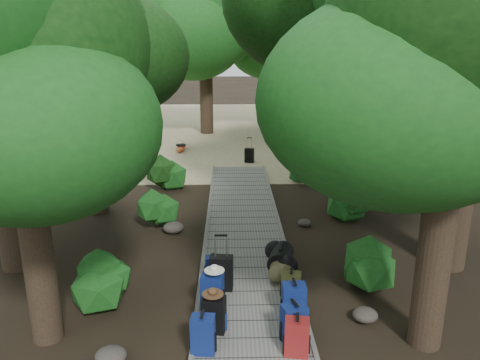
{
  "coord_description": "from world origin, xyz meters",
  "views": [
    {
      "loc": [
        -0.35,
        -10.59,
        4.75
      ],
      "look_at": [
        -0.06,
        2.17,
        1.0
      ],
      "focal_mm": 35.0,
      "sensor_mm": 36.0,
      "label": 1
    }
  ],
  "objects_px": {
    "backpack_right_a": "(297,335)",
    "backpack_right_c": "(294,299)",
    "sun_lounger": "(297,146)",
    "duffel_right_khaki": "(280,268)",
    "backpack_left_a": "(203,333)",
    "kayak": "(181,146)",
    "backpack_left_b": "(214,313)",
    "backpack_left_d": "(213,265)",
    "backpack_left_c": "(212,290)",
    "lone_suitcase_on_sand": "(249,155)",
    "suitcase_on_boardwalk": "(221,273)",
    "backpack_right_d": "(291,283)",
    "duffel_right_black": "(281,258)",
    "backpack_right_b": "(294,321)"
  },
  "relations": [
    {
      "from": "backpack_right_b",
      "to": "backpack_right_c",
      "type": "distance_m",
      "value": 0.69
    },
    {
      "from": "backpack_left_d",
      "to": "backpack_right_b",
      "type": "relative_size",
      "value": 0.68
    },
    {
      "from": "backpack_right_d",
      "to": "duffel_right_khaki",
      "type": "relative_size",
      "value": 1.03
    },
    {
      "from": "backpack_left_a",
      "to": "backpack_right_b",
      "type": "relative_size",
      "value": 0.98
    },
    {
      "from": "backpack_left_c",
      "to": "backpack_left_d",
      "type": "xyz_separation_m",
      "value": [
        -0.03,
        1.2,
        -0.12
      ]
    },
    {
      "from": "backpack_right_a",
      "to": "suitcase_on_boardwalk",
      "type": "height_order",
      "value": "suitcase_on_boardwalk"
    },
    {
      "from": "duffel_right_black",
      "to": "duffel_right_khaki",
      "type": "bearing_deg",
      "value": -85.08
    },
    {
      "from": "backpack_left_b",
      "to": "backpack_right_b",
      "type": "bearing_deg",
      "value": -1.97
    },
    {
      "from": "backpack_left_a",
      "to": "backpack_left_c",
      "type": "relative_size",
      "value": 0.95
    },
    {
      "from": "lone_suitcase_on_sand",
      "to": "backpack_left_b",
      "type": "bearing_deg",
      "value": -81.37
    },
    {
      "from": "backpack_left_c",
      "to": "lone_suitcase_on_sand",
      "type": "xyz_separation_m",
      "value": [
        1.14,
        11.15,
        -0.17
      ]
    },
    {
      "from": "kayak",
      "to": "sun_lounger",
      "type": "bearing_deg",
      "value": -9.42
    },
    {
      "from": "backpack_right_d",
      "to": "duffel_right_black",
      "type": "distance_m",
      "value": 1.17
    },
    {
      "from": "backpack_left_c",
      "to": "kayak",
      "type": "bearing_deg",
      "value": 107.65
    },
    {
      "from": "backpack_right_a",
      "to": "duffel_right_black",
      "type": "height_order",
      "value": "backpack_right_a"
    },
    {
      "from": "backpack_right_a",
      "to": "backpack_right_d",
      "type": "xyz_separation_m",
      "value": [
        0.13,
        1.71,
        -0.06
      ]
    },
    {
      "from": "backpack_right_a",
      "to": "backpack_right_d",
      "type": "height_order",
      "value": "backpack_right_a"
    },
    {
      "from": "backpack_left_b",
      "to": "backpack_right_c",
      "type": "distance_m",
      "value": 1.43
    },
    {
      "from": "duffel_right_khaki",
      "to": "kayak",
      "type": "height_order",
      "value": "duffel_right_khaki"
    },
    {
      "from": "duffel_right_black",
      "to": "backpack_right_b",
      "type": "bearing_deg",
      "value": -77.38
    },
    {
      "from": "backpack_right_d",
      "to": "suitcase_on_boardwalk",
      "type": "distance_m",
      "value": 1.36
    },
    {
      "from": "duffel_right_black",
      "to": "lone_suitcase_on_sand",
      "type": "bearing_deg",
      "value": 105.67
    },
    {
      "from": "backpack_right_d",
      "to": "lone_suitcase_on_sand",
      "type": "height_order",
      "value": "backpack_right_d"
    },
    {
      "from": "backpack_right_a",
      "to": "kayak",
      "type": "distance_m",
      "value": 15.23
    },
    {
      "from": "duffel_right_khaki",
      "to": "backpack_left_a",
      "type": "bearing_deg",
      "value": -141.13
    },
    {
      "from": "suitcase_on_boardwalk",
      "to": "lone_suitcase_on_sand",
      "type": "distance_m",
      "value": 10.53
    },
    {
      "from": "lone_suitcase_on_sand",
      "to": "kayak",
      "type": "distance_m",
      "value": 3.86
    },
    {
      "from": "backpack_left_c",
      "to": "lone_suitcase_on_sand",
      "type": "height_order",
      "value": "backpack_left_c"
    },
    {
      "from": "backpack_left_d",
      "to": "backpack_right_b",
      "type": "bearing_deg",
      "value": -58.95
    },
    {
      "from": "duffel_right_khaki",
      "to": "sun_lounger",
      "type": "bearing_deg",
      "value": 59.94
    },
    {
      "from": "backpack_right_c",
      "to": "kayak",
      "type": "bearing_deg",
      "value": 101.91
    },
    {
      "from": "duffel_right_khaki",
      "to": "duffel_right_black",
      "type": "xyz_separation_m",
      "value": [
        0.06,
        0.36,
        0.06
      ]
    },
    {
      "from": "backpack_left_b",
      "to": "backpack_left_d",
      "type": "height_order",
      "value": "backpack_left_b"
    },
    {
      "from": "backpack_left_b",
      "to": "backpack_right_c",
      "type": "height_order",
      "value": "backpack_right_c"
    },
    {
      "from": "backpack_left_b",
      "to": "kayak",
      "type": "distance_m",
      "value": 14.38
    },
    {
      "from": "backpack_left_a",
      "to": "backpack_left_c",
      "type": "xyz_separation_m",
      "value": [
        0.1,
        1.27,
        0.02
      ]
    },
    {
      "from": "duffel_right_khaki",
      "to": "kayak",
      "type": "relative_size",
      "value": 0.16
    },
    {
      "from": "duffel_right_khaki",
      "to": "backpack_right_a",
      "type": "bearing_deg",
      "value": -110.5
    },
    {
      "from": "backpack_left_a",
      "to": "backpack_right_c",
      "type": "distance_m",
      "value": 1.8
    },
    {
      "from": "backpack_right_a",
      "to": "backpack_right_c",
      "type": "distance_m",
      "value": 1.03
    },
    {
      "from": "duffel_right_khaki",
      "to": "suitcase_on_boardwalk",
      "type": "height_order",
      "value": "suitcase_on_boardwalk"
    },
    {
      "from": "backpack_right_b",
      "to": "duffel_right_black",
      "type": "relative_size",
      "value": 0.93
    },
    {
      "from": "sun_lounger",
      "to": "duffel_right_khaki",
      "type": "bearing_deg",
      "value": -99.46
    },
    {
      "from": "backpack_left_a",
      "to": "suitcase_on_boardwalk",
      "type": "height_order",
      "value": "suitcase_on_boardwalk"
    },
    {
      "from": "kayak",
      "to": "backpack_right_c",
      "type": "bearing_deg",
      "value": -76.51
    },
    {
      "from": "backpack_left_d",
      "to": "backpack_right_b",
      "type": "xyz_separation_m",
      "value": [
        1.37,
        -2.21,
        0.11
      ]
    },
    {
      "from": "backpack_left_b",
      "to": "sun_lounger",
      "type": "relative_size",
      "value": 0.33
    },
    {
      "from": "backpack_left_d",
      "to": "sun_lounger",
      "type": "xyz_separation_m",
      "value": [
        3.33,
        11.47,
        -0.0
      ]
    },
    {
      "from": "duffel_right_khaki",
      "to": "suitcase_on_boardwalk",
      "type": "xyz_separation_m",
      "value": [
        -1.19,
        -0.49,
        0.17
      ]
    },
    {
      "from": "backpack_right_d",
      "to": "duffel_right_khaki",
      "type": "bearing_deg",
      "value": 112.46
    }
  ]
}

